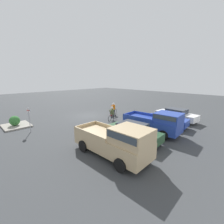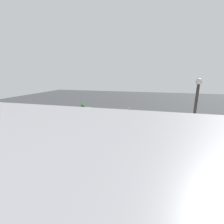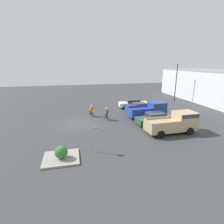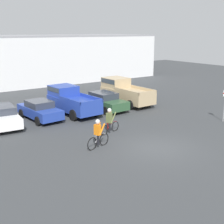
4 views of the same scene
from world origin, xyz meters
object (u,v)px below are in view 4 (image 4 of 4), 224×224
pickup_truck_0 (71,100)px  sedan_2 (104,101)px  cyclist_0 (110,120)px  cyclist_1 (98,133)px  sedan_0 (2,116)px  pickup_truck_1 (124,91)px  sedan_1 (40,110)px

pickup_truck_0 → sedan_2: pickup_truck_0 is taller
sedan_2 → cyclist_0: (-3.15, -5.45, 0.11)m
sedan_2 → cyclist_1: bearing=-125.6°
sedan_0 → pickup_truck_1: 11.22m
sedan_1 → pickup_truck_1: pickup_truck_1 is taller
pickup_truck_0 → cyclist_0: pickup_truck_0 is taller
pickup_truck_0 → pickup_truck_1: (5.61, 0.37, 0.05)m
sedan_1 → sedan_2: size_ratio=0.91×
pickup_truck_0 → sedan_2: (2.83, -0.53, -0.35)m
cyclist_0 → cyclist_1: 2.68m
sedan_1 → cyclist_1: 7.41m
sedan_1 → pickup_truck_1: size_ratio=0.79×
sedan_0 → sedan_1: sedan_0 is taller
pickup_truck_1 → cyclist_1: 11.36m
cyclist_0 → pickup_truck_1: bearing=46.9°
sedan_1 → pickup_truck_0: size_ratio=0.83×
pickup_truck_1 → cyclist_1: (-7.96, -8.11, -0.31)m
pickup_truck_0 → pickup_truck_1: size_ratio=0.95×
sedan_0 → pickup_truck_0: size_ratio=0.92×
pickup_truck_0 → cyclist_1: (-2.34, -7.74, -0.26)m
sedan_2 → cyclist_1: (-5.17, -7.21, 0.09)m
pickup_truck_1 → sedan_1: bearing=-175.2°
sedan_2 → sedan_1: bearing=178.1°
sedan_1 → sedan_2: sedan_2 is taller
sedan_0 → sedan_1: 2.80m
sedan_0 → pickup_truck_0: pickup_truck_0 is taller
sedan_2 → cyclist_0: size_ratio=2.74×
sedan_0 → sedan_1: (2.80, 0.09, -0.01)m
sedan_0 → sedan_2: (8.40, -0.10, 0.01)m
sedan_2 → pickup_truck_0: bearing=169.5°
sedan_0 → cyclist_1: bearing=-66.2°
pickup_truck_0 → sedan_2: bearing=-10.5°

